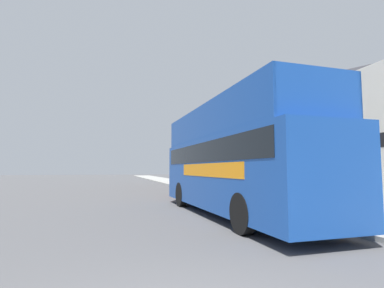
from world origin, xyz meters
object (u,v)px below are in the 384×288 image
object	(u,v)px
tour_bus	(231,166)
lamp_post_second	(238,138)
lamp_post_nearest	(341,116)
parked_car_ahead_of_bus	(194,186)

from	to	relation	value
tour_bus	lamp_post_second	xyz separation A→B (m)	(2.33, 4.45, 1.55)
lamp_post_nearest	tour_bus	bearing A→B (deg)	125.39
tour_bus	parked_car_ahead_of_bus	world-z (taller)	tour_bus
tour_bus	lamp_post_second	size ratio (longest dim) A/B	2.22
parked_car_ahead_of_bus	lamp_post_second	world-z (taller)	lamp_post_second
tour_bus	parked_car_ahead_of_bus	distance (m)	7.17
lamp_post_nearest	lamp_post_second	bearing A→B (deg)	89.30
lamp_post_nearest	parked_car_ahead_of_bus	bearing A→B (deg)	99.20
parked_car_ahead_of_bus	lamp_post_nearest	distance (m)	10.65
parked_car_ahead_of_bus	tour_bus	bearing A→B (deg)	-94.56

